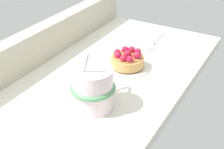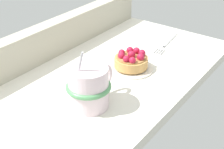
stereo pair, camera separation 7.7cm
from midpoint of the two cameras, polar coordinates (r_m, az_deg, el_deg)
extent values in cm
cube|color=silver|center=(85.17, 1.53, -0.53)|extent=(76.12, 42.37, 2.84)
cube|color=#B2AD99|center=(93.20, -8.06, 6.30)|extent=(74.59, 4.43, 9.48)
cylinder|color=silver|center=(86.24, 5.92, 1.16)|extent=(11.83, 11.83, 0.91)
cylinder|color=silver|center=(86.35, 5.92, 1.03)|extent=(6.51, 6.51, 0.45)
cylinder|color=tan|center=(85.43, 5.98, 2.15)|extent=(8.86, 8.86, 2.47)
cylinder|color=#A37942|center=(84.79, 6.03, 2.97)|extent=(7.79, 7.79, 0.30)
sphere|color=#B71938|center=(84.43, 6.06, 3.44)|extent=(1.99, 1.99, 1.99)
sphere|color=#B71938|center=(86.72, 6.89, 4.11)|extent=(1.88, 1.88, 1.88)
sphere|color=#B71938|center=(86.99, 5.73, 4.22)|extent=(1.85, 1.85, 1.85)
sphere|color=#B71938|center=(85.64, 4.30, 3.82)|extent=(1.73, 1.73, 1.73)
sphere|color=#B71938|center=(83.95, 4.30, 3.26)|extent=(1.85, 1.85, 1.85)
sphere|color=#B71938|center=(82.11, 5.21, 2.68)|extent=(1.74, 1.74, 1.74)
sphere|color=#B71938|center=(81.79, 6.33, 2.41)|extent=(1.76, 1.76, 1.76)
sphere|color=#B71938|center=(83.47, 7.72, 3.00)|extent=(1.99, 1.99, 1.99)
sphere|color=#B71938|center=(85.53, 7.90, 3.69)|extent=(1.88, 1.88, 1.88)
cylinder|color=silver|center=(69.46, -0.97, -2.39)|extent=(8.71, 8.71, 9.52)
torus|color=#569960|center=(69.31, -0.97, -2.20)|extent=(9.89, 9.89, 1.14)
torus|color=silver|center=(73.08, 1.54, -0.58)|extent=(6.17, 0.84, 6.17)
cylinder|color=#B7B7BC|center=(65.64, -2.39, 1.40)|extent=(0.52, 2.42, 7.00)
cube|color=#B7B7BC|center=(104.70, 12.34, 6.01)|extent=(11.97, 2.18, 0.60)
cube|color=#B7B7BC|center=(99.47, 11.24, 4.79)|extent=(1.26, 0.70, 0.60)
cube|color=#B7B7BC|center=(96.76, 9.94, 4.17)|extent=(3.50, 0.67, 0.60)
cube|color=#B7B7BC|center=(96.55, 10.35, 4.07)|extent=(3.50, 0.67, 0.60)
cube|color=#B7B7BC|center=(96.35, 10.75, 3.97)|extent=(3.50, 0.67, 0.60)
cube|color=#B7B7BC|center=(96.16, 11.16, 3.87)|extent=(3.50, 0.67, 0.60)
camera|label=1|loc=(0.04, -87.14, 1.68)|focal=51.91mm
camera|label=2|loc=(0.04, 92.86, -1.68)|focal=51.91mm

